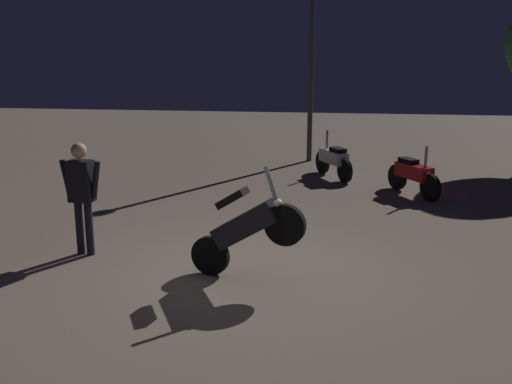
{
  "coord_description": "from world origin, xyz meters",
  "views": [
    {
      "loc": [
        1.23,
        -7.7,
        3.17
      ],
      "look_at": [
        0.1,
        0.83,
        1.0
      ],
      "focal_mm": 41.74,
      "sensor_mm": 36.0,
      "label": 1
    }
  ],
  "objects_px": {
    "motorcycle_black_foreground": "(246,228)",
    "motorcycle_red_parked_left": "(413,175)",
    "person_rider_beside": "(82,189)",
    "streetlamp_near": "(312,39)",
    "motorcycle_white_parked_right": "(334,160)"
  },
  "relations": [
    {
      "from": "motorcycle_black_foreground",
      "to": "motorcycle_white_parked_right",
      "type": "height_order",
      "value": "motorcycle_black_foreground"
    },
    {
      "from": "motorcycle_black_foreground",
      "to": "motorcycle_red_parked_left",
      "type": "distance_m",
      "value": 5.87
    },
    {
      "from": "motorcycle_red_parked_left",
      "to": "person_rider_beside",
      "type": "bearing_deg",
      "value": -82.35
    },
    {
      "from": "motorcycle_black_foreground",
      "to": "person_rider_beside",
      "type": "bearing_deg",
      "value": -179.83
    },
    {
      "from": "motorcycle_black_foreground",
      "to": "motorcycle_red_parked_left",
      "type": "relative_size",
      "value": 1.11
    },
    {
      "from": "motorcycle_black_foreground",
      "to": "motorcycle_white_parked_right",
      "type": "xyz_separation_m",
      "value": [
        1.14,
        6.58,
        -0.31
      ]
    },
    {
      "from": "person_rider_beside",
      "to": "streetlamp_near",
      "type": "height_order",
      "value": "streetlamp_near"
    },
    {
      "from": "motorcycle_black_foreground",
      "to": "streetlamp_near",
      "type": "xyz_separation_m",
      "value": [
        0.47,
        8.63,
        2.5
      ]
    },
    {
      "from": "motorcycle_red_parked_left",
      "to": "streetlamp_near",
      "type": "height_order",
      "value": "streetlamp_near"
    },
    {
      "from": "motorcycle_white_parked_right",
      "to": "person_rider_beside",
      "type": "distance_m",
      "value": 6.99
    },
    {
      "from": "motorcycle_black_foreground",
      "to": "motorcycle_red_parked_left",
      "type": "bearing_deg",
      "value": 76.48
    },
    {
      "from": "motorcycle_white_parked_right",
      "to": "motorcycle_black_foreground",
      "type": "bearing_deg",
      "value": 141.0
    },
    {
      "from": "motorcycle_black_foreground",
      "to": "person_rider_beside",
      "type": "distance_m",
      "value": 2.71
    },
    {
      "from": "motorcycle_black_foreground",
      "to": "motorcycle_red_parked_left",
      "type": "height_order",
      "value": "motorcycle_black_foreground"
    },
    {
      "from": "motorcycle_white_parked_right",
      "to": "person_rider_beside",
      "type": "relative_size",
      "value": 0.86
    }
  ]
}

